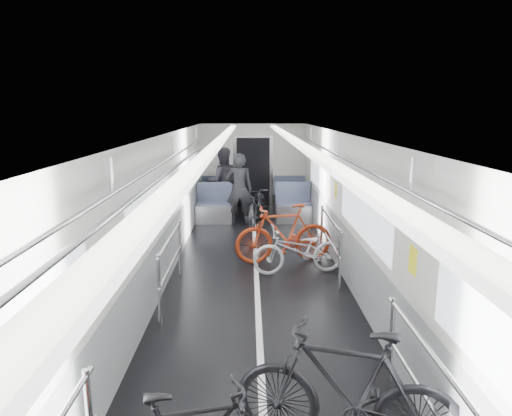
# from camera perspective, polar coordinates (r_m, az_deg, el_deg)

# --- Properties ---
(car_shell) EXTENTS (3.02, 14.01, 2.41)m
(car_shell) POSITION_cam_1_polar(r_m,az_deg,el_deg) (8.16, -0.01, 0.44)
(car_shell) COLOR black
(car_shell) RESTS_ON ground
(bike_right_near) EXTENTS (1.93, 1.02, 1.11)m
(bike_right_near) POSITION_cam_1_polar(r_m,az_deg,el_deg) (4.04, 11.23, -21.55)
(bike_right_near) COLOR black
(bike_right_near) RESTS_ON floor
(bike_right_mid) EXTENTS (1.67, 0.79, 0.84)m
(bike_right_mid) POSITION_cam_1_polar(r_m,az_deg,el_deg) (7.92, 5.40, -5.26)
(bike_right_mid) COLOR silver
(bike_right_mid) RESTS_ON floor
(bike_right_far) EXTENTS (1.90, 0.84, 1.10)m
(bike_right_far) POSITION_cam_1_polar(r_m,az_deg,el_deg) (8.43, 3.51, -3.21)
(bike_right_far) COLOR #9B2E13
(bike_right_far) RESTS_ON floor
(bike_aisle) EXTENTS (1.01, 1.96, 0.98)m
(bike_aisle) POSITION_cam_1_polar(r_m,az_deg,el_deg) (11.24, 0.23, 0.40)
(bike_aisle) COLOR black
(bike_aisle) RESTS_ON floor
(person_standing) EXTENTS (0.66, 0.45, 1.76)m
(person_standing) POSITION_cam_1_polar(r_m,az_deg,el_deg) (11.17, -2.10, 2.35)
(person_standing) COLOR black
(person_standing) RESTS_ON floor
(person_seated) EXTENTS (1.00, 0.85, 1.83)m
(person_seated) POSITION_cam_1_polar(r_m,az_deg,el_deg) (12.13, -4.19, 3.27)
(person_seated) COLOR #2A262D
(person_seated) RESTS_ON floor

